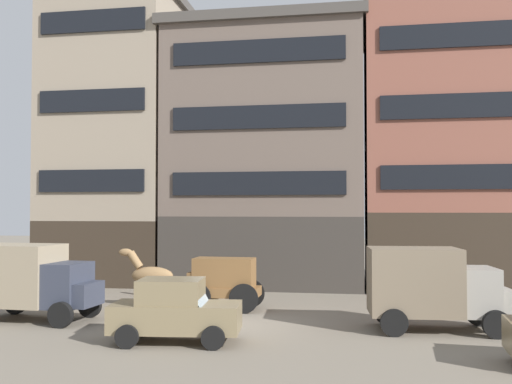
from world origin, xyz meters
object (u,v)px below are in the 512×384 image
(cargo_wagon, at_px, (223,280))
(delivery_truck_far, at_px, (433,286))
(draft_horse, at_px, (150,275))
(delivery_truck_near, at_px, (33,279))
(pedestrian_officer, at_px, (30,272))
(sedan_light, at_px, (175,311))
(fire_hydrant_curbside, at_px, (139,285))

(cargo_wagon, xyz_separation_m, delivery_truck_far, (7.43, -2.71, 0.28))
(cargo_wagon, bearing_deg, draft_horse, 179.99)
(delivery_truck_far, bearing_deg, cargo_wagon, 159.97)
(cargo_wagon, distance_m, delivery_truck_near, 6.85)
(cargo_wagon, relative_size, pedestrian_officer, 1.63)
(draft_horse, bearing_deg, pedestrian_officer, 157.43)
(sedan_light, distance_m, fire_hydrant_curbside, 9.79)
(draft_horse, bearing_deg, delivery_truck_far, -14.63)
(draft_horse, height_order, delivery_truck_near, delivery_truck_near)
(cargo_wagon, bearing_deg, delivery_truck_far, -20.03)
(sedan_light, distance_m, pedestrian_officer, 12.82)
(delivery_truck_near, bearing_deg, delivery_truck_far, 2.17)
(delivery_truck_far, bearing_deg, sedan_light, -159.08)
(delivery_truck_near, relative_size, fire_hydrant_curbside, 5.34)
(delivery_truck_near, relative_size, pedestrian_officer, 2.47)
(draft_horse, bearing_deg, sedan_light, -63.40)
(delivery_truck_near, distance_m, delivery_truck_far, 13.48)
(draft_horse, relative_size, delivery_truck_near, 0.53)
(cargo_wagon, height_order, delivery_truck_near, delivery_truck_near)
(cargo_wagon, relative_size, fire_hydrant_curbside, 3.52)
(sedan_light, bearing_deg, delivery_truck_near, 157.99)
(cargo_wagon, height_order, pedestrian_officer, cargo_wagon)
(cargo_wagon, distance_m, sedan_light, 5.61)
(delivery_truck_near, height_order, fire_hydrant_curbside, delivery_truck_near)
(draft_horse, xyz_separation_m, sedan_light, (2.81, -5.60, -0.36))
(cargo_wagon, xyz_separation_m, fire_hydrant_curbside, (-4.58, 3.11, -0.72))
(cargo_wagon, distance_m, delivery_truck_far, 7.91)
(pedestrian_officer, bearing_deg, cargo_wagon, -16.20)
(delivery_truck_far, distance_m, sedan_light, 8.13)
(draft_horse, relative_size, sedan_light, 0.61)
(pedestrian_officer, bearing_deg, draft_horse, -22.57)
(draft_horse, bearing_deg, fire_hydrant_curbside, 117.65)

